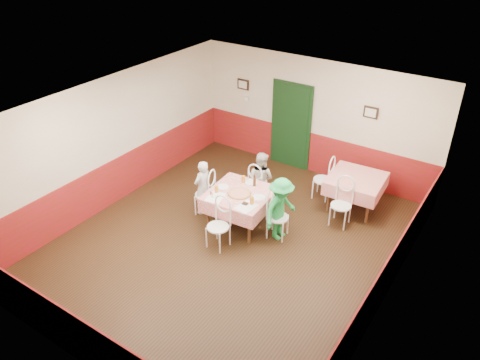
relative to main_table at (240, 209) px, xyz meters
The scene contains 39 objects.
floor 0.76m from the main_table, 71.50° to the right, with size 7.00×7.00×0.00m, color black.
ceiling 2.51m from the main_table, 71.50° to the right, with size 7.00×7.00×0.00m, color white.
back_wall 3.06m from the main_table, 85.86° to the left, with size 6.00×0.10×2.80m, color beige.
front_wall 4.25m from the main_table, 87.11° to the right, with size 6.00×0.10×2.80m, color beige.
left_wall 3.04m from the main_table, 167.44° to the right, with size 0.10×7.00×2.80m, color beige.
right_wall 3.42m from the main_table, 10.97° to the right, with size 0.10×7.00×2.80m, color beige.
wainscot_back 2.87m from the main_table, 85.84° to the left, with size 6.00×0.03×1.00m, color maroon.
wainscot_front 4.11m from the main_table, 87.10° to the right, with size 6.00×0.03×1.00m, color maroon.
wainscot_left 2.85m from the main_table, 167.38° to the right, with size 0.03×7.00×1.00m, color maroon.
wainscot_right 3.26m from the main_table, 11.02° to the right, with size 0.03×7.00×1.00m, color maroon.
door 2.93m from the main_table, 97.89° to the left, with size 0.96×0.06×2.10m, color black.
picture_left 3.66m from the main_table, 122.36° to the left, with size 0.32×0.03×0.26m, color black.
picture_right 3.53m from the main_table, 61.93° to the left, with size 0.32×0.03×0.26m, color black.
thermostat 3.48m from the main_table, 120.89° to the left, with size 0.10×0.03×0.10m, color white.
main_table is the anchor object (origin of this frame).
second_table 2.54m from the main_table, 47.65° to the left, with size 1.12×1.12×0.77m, color red.
chair_left 0.85m from the main_table, behind, with size 0.42×0.42×0.90m, color white, non-canonical shape.
chair_right 0.85m from the main_table, ahead, with size 0.42×0.42×0.90m, color white, non-canonical shape.
chair_far 0.85m from the main_table, 94.18° to the left, with size 0.42×0.42×0.90m, color white, non-canonical shape.
chair_near 0.85m from the main_table, 85.82° to the right, with size 0.42×0.42×0.90m, color white, non-canonical shape.
chair_second_a 2.11m from the main_table, 62.89° to the left, with size 0.42×0.42×0.90m, color white, non-canonical shape.
chair_second_b 2.05m from the main_table, 33.37° to the left, with size 0.42×0.42×0.90m, color white, non-canonical shape.
pizza 0.40m from the main_table, 68.90° to the right, with size 0.44×0.44×0.03m, color #B74723.
plate_left 0.56m from the main_table, behind, with size 0.25×0.25×0.01m, color white.
plate_right 0.58m from the main_table, ahead, with size 0.25×0.25×0.01m, color white.
plate_far 0.59m from the main_table, 92.75° to the left, with size 0.25×0.25×0.01m, color white.
glass_a 0.65m from the main_table, 147.64° to the right, with size 0.08×0.08×0.14m, color #BF7219.
glass_b 0.65m from the main_table, 27.42° to the right, with size 0.08×0.08×0.15m, color #BF7219.
glass_c 0.61m from the main_table, 113.98° to the left, with size 0.08×0.08×0.15m, color #BF7219.
beer_bottle 0.63m from the main_table, 75.81° to the left, with size 0.06×0.06×0.22m, color #381C0A.
shaker_a 0.72m from the main_table, 129.68° to the right, with size 0.04×0.04×0.09m, color silver.
shaker_b 0.72m from the main_table, 126.49° to the right, with size 0.04×0.04×0.09m, color silver.
shaker_c 0.72m from the main_table, 136.58° to the right, with size 0.04×0.04×0.09m, color #B23319.
menu_left 0.65m from the main_table, 126.36° to the right, with size 0.30×0.40×0.00m, color white.
menu_right 0.65m from the main_table, 43.06° to the right, with size 0.30×0.40×0.00m, color white.
wallet 0.58m from the main_table, 43.28° to the right, with size 0.11×0.09×0.02m, color black.
diner_left 0.93m from the main_table, behind, with size 0.44×0.29×1.22m, color gray.
diner_far 0.93m from the main_table, 94.18° to the left, with size 0.60×0.47×1.24m, color gray.
diner_right 0.94m from the main_table, ahead, with size 0.85×0.49×1.32m, color gray.
Camera 1 is at (4.18, -5.96, 5.70)m, focal length 35.00 mm.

